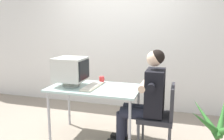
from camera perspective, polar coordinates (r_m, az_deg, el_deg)
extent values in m
plane|color=gray|center=(3.38, -4.15, -16.47)|extent=(12.00, 12.00, 0.00)
cube|color=silver|center=(4.27, 6.22, 10.17)|extent=(8.00, 0.10, 3.00)
cylinder|color=#B7B7BC|center=(3.23, -15.55, -11.27)|extent=(0.04, 0.04, 0.71)
cylinder|color=#B7B7BC|center=(2.83, 4.45, -14.14)|extent=(0.04, 0.04, 0.71)
cylinder|color=#B7B7BC|center=(3.69, -10.75, -8.18)|extent=(0.04, 0.04, 0.71)
cylinder|color=#B7B7BC|center=(3.35, 6.60, -10.07)|extent=(0.04, 0.04, 0.71)
cube|color=silver|center=(3.11, -4.33, -4.53)|extent=(1.23, 0.70, 0.03)
cylinder|color=silver|center=(3.22, -10.24, -3.69)|extent=(0.24, 0.24, 0.02)
cylinder|color=silver|center=(3.21, -10.27, -3.03)|extent=(0.06, 0.06, 0.06)
cube|color=silver|center=(3.17, -10.38, 0.24)|extent=(0.40, 0.39, 0.32)
cube|color=black|center=(3.09, -7.00, 0.04)|extent=(0.01, 0.33, 0.26)
cube|color=beige|center=(3.09, -5.02, -4.18)|extent=(0.17, 0.48, 0.02)
cube|color=beige|center=(3.08, -5.02, -3.89)|extent=(0.15, 0.43, 0.01)
cylinder|color=#4C4C51|center=(2.95, 6.62, -16.64)|extent=(0.03, 0.03, 0.39)
cylinder|color=#4C4C51|center=(3.27, 7.80, -13.72)|extent=(0.03, 0.03, 0.39)
cylinder|color=#4C4C51|center=(3.25, 14.43, -14.21)|extent=(0.03, 0.03, 0.39)
cube|color=#2D2D33|center=(3.00, 10.89, -11.57)|extent=(0.43, 0.43, 0.06)
cube|color=#2D2D33|center=(2.91, 14.90, -7.65)|extent=(0.04, 0.39, 0.40)
cube|color=black|center=(2.89, 10.74, -5.43)|extent=(0.22, 0.38, 0.57)
sphere|color=beige|center=(2.80, 10.63, 2.84)|extent=(0.19, 0.19, 0.19)
sphere|color=black|center=(2.80, 11.26, 3.22)|extent=(0.18, 0.18, 0.18)
cylinder|color=#262838|center=(2.92, 6.19, -10.96)|extent=(0.42, 0.14, 0.14)
cylinder|color=#262838|center=(3.09, 6.82, -9.75)|extent=(0.42, 0.14, 0.14)
cylinder|color=#262838|center=(3.06, 2.12, -14.65)|extent=(0.11, 0.11, 0.47)
cylinder|color=#262838|center=(3.22, 2.95, -13.31)|extent=(0.11, 0.11, 0.47)
cube|color=black|center=(3.32, 1.87, -16.40)|extent=(0.24, 0.09, 0.06)
cylinder|color=black|center=(2.65, 9.88, -4.20)|extent=(0.09, 0.14, 0.09)
cylinder|color=black|center=(3.07, 10.89, -2.11)|extent=(0.09, 0.14, 0.09)
cylinder|color=beige|center=(2.89, 8.02, -3.90)|extent=(0.09, 0.38, 0.09)
cone|color=#306B2B|center=(2.72, 25.95, -10.27)|extent=(0.19, 0.40, 0.40)
cone|color=#306B2B|center=(2.69, 22.42, -10.97)|extent=(0.33, 0.39, 0.35)
cone|color=#306B2B|center=(2.49, 22.58, -12.33)|extent=(0.38, 0.31, 0.38)
cylinder|color=red|center=(3.33, -2.62, -2.40)|extent=(0.07, 0.07, 0.09)
torus|color=red|center=(3.37, -2.39, -2.25)|extent=(0.06, 0.01, 0.06)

